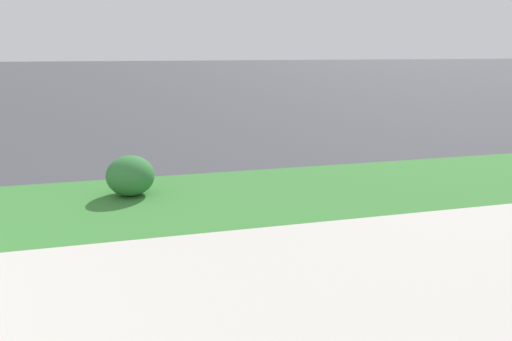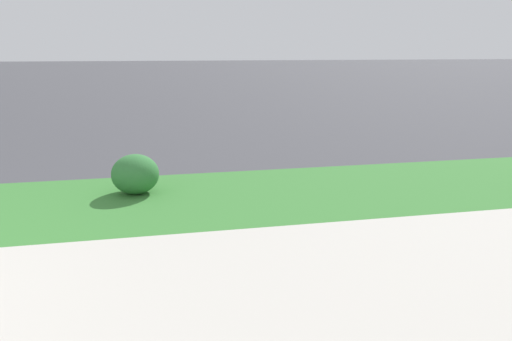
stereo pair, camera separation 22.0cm
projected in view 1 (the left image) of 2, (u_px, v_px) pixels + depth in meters
name	position (u px, v px, depth m)	size (l,w,h in m)	color
shrub_bush_mid_verge	(130.00, 176.00, 4.90)	(0.47, 0.47, 0.40)	#337538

